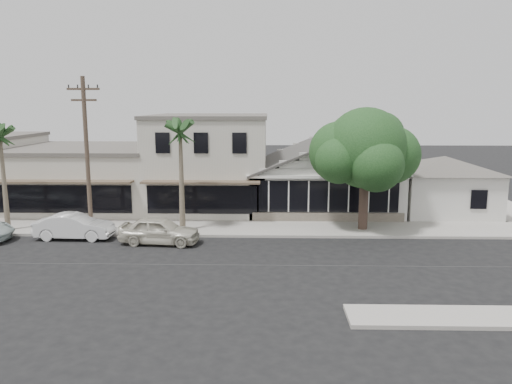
{
  "coord_description": "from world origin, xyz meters",
  "views": [
    {
      "loc": [
        1.18,
        -22.5,
        7.48
      ],
      "look_at": [
        0.49,
        6.0,
        2.45
      ],
      "focal_mm": 35.0,
      "sensor_mm": 36.0,
      "label": 1
    }
  ],
  "objects_px": {
    "utility_pole": "(87,153)",
    "car_1": "(74,226)",
    "car_0": "(159,230)",
    "shade_tree": "(364,150)"
  },
  "relations": [
    {
      "from": "utility_pole",
      "to": "car_1",
      "type": "relative_size",
      "value": 2.08
    },
    {
      "from": "car_1",
      "to": "utility_pole",
      "type": "bearing_deg",
      "value": -41.85
    },
    {
      "from": "utility_pole",
      "to": "car_1",
      "type": "bearing_deg",
      "value": -133.27
    },
    {
      "from": "car_0",
      "to": "shade_tree",
      "type": "relative_size",
      "value": 0.59
    },
    {
      "from": "car_1",
      "to": "shade_tree",
      "type": "relative_size",
      "value": 0.59
    },
    {
      "from": "utility_pole",
      "to": "car_0",
      "type": "bearing_deg",
      "value": -20.53
    },
    {
      "from": "utility_pole",
      "to": "car_0",
      "type": "height_order",
      "value": "utility_pole"
    },
    {
      "from": "utility_pole",
      "to": "car_1",
      "type": "xyz_separation_m",
      "value": [
        -0.69,
        -0.73,
        -4.08
      ]
    },
    {
      "from": "car_1",
      "to": "shade_tree",
      "type": "distance_m",
      "value": 17.13
    },
    {
      "from": "utility_pole",
      "to": "car_0",
      "type": "distance_m",
      "value": 6.13
    }
  ]
}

